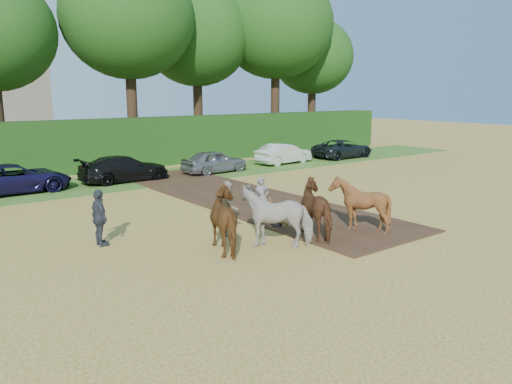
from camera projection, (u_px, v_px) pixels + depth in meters
The scene contains 10 objects.
ground at pixel (334, 242), 15.49m from camera, with size 120.00×120.00×0.00m, color gold.
earth_strip at pixel (241, 197), 21.82m from camera, with size 4.50×17.00×0.05m, color #472D1C.
grass_verge at pixel (141, 179), 26.37m from camera, with size 50.00×5.00×0.03m, color #38601E.
hedgerow at pixel (107, 144), 29.58m from camera, with size 46.00×1.60×3.00m, color #14380F.
spectator_near at pixel (228, 207), 16.21m from camera, with size 0.86×0.67×1.76m, color beige.
spectator_far at pixel (100, 218), 14.92m from camera, with size 1.01×0.42×1.73m, color #2A2F38.
plough_team at pixel (298, 211), 15.53m from camera, with size 6.33×4.51×1.83m.
parked_cars at pixel (140, 168), 26.01m from camera, with size 35.75×2.84×1.36m.
treeline at pixel (52, 16), 29.57m from camera, with size 48.70×10.60×14.21m.
church at pixel (16, 11), 57.94m from camera, with size 5.20×5.20×27.00m.
Camera 1 is at (-10.98, -10.33, 4.57)m, focal length 35.00 mm.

